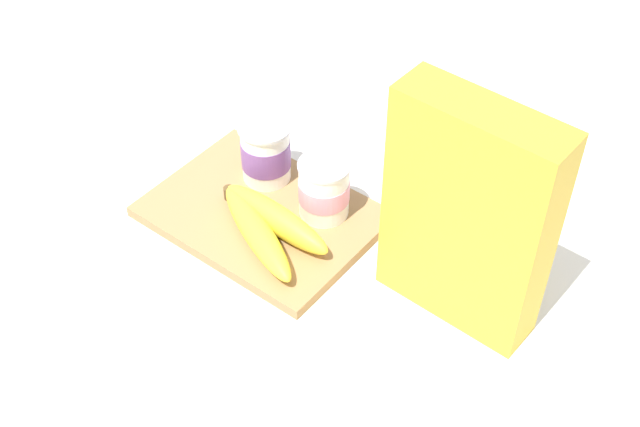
% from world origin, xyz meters
% --- Properties ---
extents(ground_plane, '(2.40, 2.40, 0.00)m').
position_xyz_m(ground_plane, '(0.00, 0.00, 0.00)').
color(ground_plane, silver).
extents(cutting_board, '(0.28, 0.21, 0.01)m').
position_xyz_m(cutting_board, '(0.00, 0.00, 0.01)').
color(cutting_board, '#A37A4C').
rests_on(cutting_board, ground_plane).
extents(cereal_box, '(0.19, 0.06, 0.28)m').
position_xyz_m(cereal_box, '(0.27, 0.03, 0.14)').
color(cereal_box, yellow).
rests_on(cereal_box, ground_plane).
extents(yogurt_cup_front, '(0.07, 0.07, 0.09)m').
position_xyz_m(yogurt_cup_front, '(-0.04, 0.05, 0.06)').
color(yogurt_cup_front, white).
rests_on(yogurt_cup_front, cutting_board).
extents(yogurt_cup_back, '(0.07, 0.07, 0.08)m').
position_xyz_m(yogurt_cup_back, '(0.06, 0.05, 0.05)').
color(yogurt_cup_back, white).
rests_on(yogurt_cup_back, cutting_board).
extents(banana_bunch, '(0.18, 0.11, 0.04)m').
position_xyz_m(banana_bunch, '(0.03, -0.03, 0.03)').
color(banana_bunch, yellow).
rests_on(banana_bunch, cutting_board).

